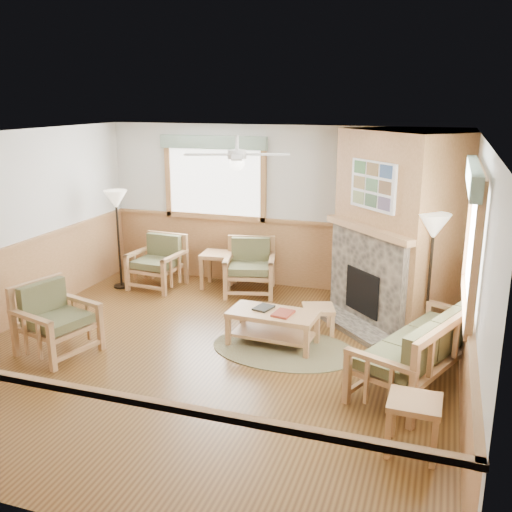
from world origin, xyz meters
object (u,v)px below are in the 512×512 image
(armchair_back_left, at_px, (157,262))
(floor_lamp_left, at_px, (119,239))
(armchair_left, at_px, (57,320))
(armchair_back_right, at_px, (250,267))
(floor_lamp_right, at_px, (429,282))
(sofa, at_px, (422,345))
(footstool, at_px, (318,319))
(end_table_sofa, at_px, (413,426))
(coffee_table, at_px, (273,328))
(end_table_chairs, at_px, (219,270))

(armchair_back_left, height_order, floor_lamp_left, floor_lamp_left)
(floor_lamp_left, bearing_deg, armchair_left, -75.60)
(armchair_back_right, relative_size, armchair_left, 0.99)
(armchair_back_right, xyz_separation_m, floor_lamp_right, (2.84, -1.26, 0.44))
(sofa, height_order, floor_lamp_left, floor_lamp_left)
(sofa, xyz_separation_m, footstool, (-1.41, 1.04, -0.27))
(end_table_sofa, relative_size, floor_lamp_right, 0.30)
(end_table_sofa, height_order, footstool, end_table_sofa)
(sofa, bearing_deg, armchair_left, -58.31)
(footstool, bearing_deg, floor_lamp_right, -0.82)
(sofa, height_order, armchair_back_right, sofa)
(armchair_back_right, relative_size, floor_lamp_left, 0.53)
(armchair_back_left, relative_size, footstool, 2.08)
(footstool, bearing_deg, coffee_table, -127.98)
(end_table_chairs, xyz_separation_m, floor_lamp_right, (3.44, -1.38, 0.58))
(floor_lamp_left, bearing_deg, sofa, -20.54)
(armchair_back_left, xyz_separation_m, end_table_chairs, (0.98, 0.34, -0.14))
(armchair_back_left, height_order, armchair_left, armchair_left)
(armchair_back_left, xyz_separation_m, armchair_back_right, (1.59, 0.21, 0.01))
(armchair_left, height_order, end_table_chairs, armchair_left)
(armchair_back_right, xyz_separation_m, armchair_left, (-1.53, -2.93, 0.00))
(armchair_left, height_order, floor_lamp_right, floor_lamp_right)
(coffee_table, xyz_separation_m, footstool, (0.47, 0.60, -0.04))
(armchair_left, bearing_deg, floor_lamp_left, 30.13)
(armchair_back_left, height_order, armchair_back_right, armchair_back_right)
(floor_lamp_right, bearing_deg, coffee_table, -162.87)
(armchair_left, xyz_separation_m, end_table_chairs, (0.93, 3.06, -0.15))
(sofa, xyz_separation_m, end_table_chairs, (-3.44, 2.41, -0.15))
(sofa, distance_m, armchair_left, 4.42)
(sofa, distance_m, floor_lamp_left, 5.37)
(armchair_back_right, bearing_deg, end_table_chairs, 153.46)
(end_table_chairs, height_order, footstool, end_table_chairs)
(floor_lamp_right, bearing_deg, sofa, -90.00)
(coffee_table, distance_m, end_table_chairs, 2.51)
(armchair_back_left, bearing_deg, coffee_table, -27.64)
(armchair_back_left, relative_size, end_table_sofa, 1.68)
(sofa, relative_size, end_table_sofa, 3.76)
(coffee_table, bearing_deg, end_table_chairs, 131.45)
(end_table_sofa, xyz_separation_m, footstool, (-1.41, 2.43, -0.08))
(armchair_back_left, bearing_deg, end_table_sofa, -33.08)
(armchair_back_left, xyz_separation_m, floor_lamp_right, (4.42, -1.04, 0.44))
(footstool, xyz_separation_m, floor_lamp_left, (-3.61, 0.84, 0.65))
(coffee_table, height_order, footstool, coffee_table)
(sofa, bearing_deg, armchair_back_right, -105.61)
(armchair_back_left, distance_m, armchair_back_right, 1.60)
(coffee_table, distance_m, footstool, 0.76)
(armchair_left, xyz_separation_m, footstool, (2.96, 1.70, -0.26))
(coffee_table, height_order, floor_lamp_right, floor_lamp_right)
(footstool, height_order, floor_lamp_left, floor_lamp_left)
(armchair_back_left, distance_m, footstool, 3.19)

